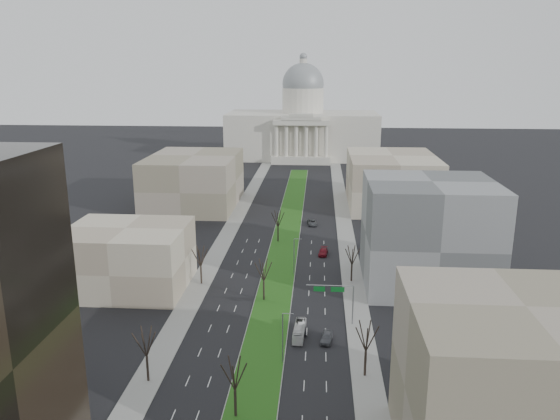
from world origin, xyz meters
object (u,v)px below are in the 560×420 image
at_px(car_grey_near, 327,337).
at_px(car_grey_far, 312,223).
at_px(box_van, 299,331).
at_px(car_black, 301,329).
at_px(car_red, 323,252).

bearing_deg(car_grey_near, car_grey_far, 101.05).
xyz_separation_m(car_grey_far, box_van, (-1.20, -73.26, 0.34)).
xyz_separation_m(car_black, car_grey_far, (0.86, 71.73, 0.07)).
bearing_deg(car_red, car_black, -89.95).
xyz_separation_m(car_red, box_van, (-4.59, -45.52, 0.34)).
bearing_deg(car_grey_far, car_black, -98.19).
distance_m(car_grey_far, box_van, 73.27).
bearing_deg(car_black, car_grey_far, 82.75).
xyz_separation_m(car_black, box_van, (-0.34, -1.54, 0.40)).
height_order(car_grey_far, box_van, box_van).
distance_m(car_red, car_grey_far, 27.95).
relative_size(car_grey_far, box_van, 0.70).
bearing_deg(car_black, car_grey_near, -39.72).
distance_m(car_grey_near, box_van, 5.24).
relative_size(car_grey_near, car_grey_far, 0.85).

